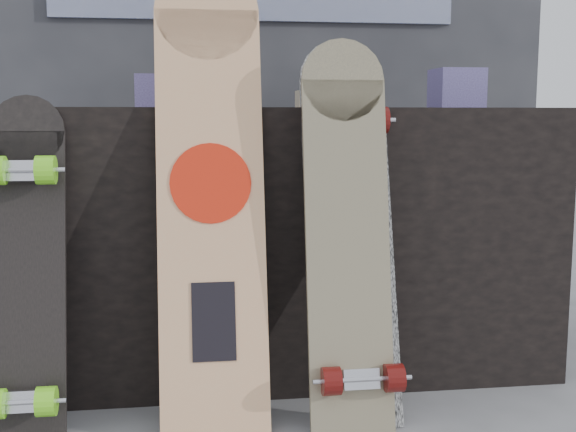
{
  "coord_description": "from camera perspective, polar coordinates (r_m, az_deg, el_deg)",
  "views": [
    {
      "loc": [
        -0.29,
        -1.69,
        0.78
      ],
      "look_at": [
        -0.02,
        0.2,
        0.51
      ],
      "focal_mm": 45.0,
      "sensor_mm": 36.0,
      "label": 1
    }
  ],
  "objects": [
    {
      "name": "booth",
      "position": [
        3.07,
        -2.71,
        14.0
      ],
      "size": [
        2.4,
        0.22,
        2.2
      ],
      "color": "#303035",
      "rests_on": "ground"
    },
    {
      "name": "longboard_geisha",
      "position": [
        1.84,
        -6.15,
        3.1
      ],
      "size": [
        0.27,
        0.3,
        1.18
      ],
      "rotation": [
        -0.24,
        0.0,
        0.0
      ],
      "color": "beige",
      "rests_on": "ground"
    },
    {
      "name": "merch_box_flat",
      "position": [
        2.43,
        3.33,
        9.15
      ],
      "size": [
        0.22,
        0.1,
        0.06
      ],
      "primitive_type": "cube",
      "color": "#D1B78C",
      "rests_on": "vendor_table"
    },
    {
      "name": "ground",
      "position": [
        1.88,
        1.52,
        -16.51
      ],
      "size": [
        60.0,
        60.0,
        0.0
      ],
      "primitive_type": "plane",
      "color": "slate",
      "rests_on": "ground"
    },
    {
      "name": "longboard_celtic",
      "position": [
        1.81,
        4.68,
        -0.41
      ],
      "size": [
        0.21,
        0.2,
        0.97
      ],
      "rotation": [
        -0.19,
        0.0,
        0.0
      ],
      "color": "beige",
      "rests_on": "ground"
    },
    {
      "name": "longboard_cascadia",
      "position": [
        1.87,
        4.91,
        -0.45
      ],
      "size": [
        0.23,
        0.35,
        0.98
      ],
      "rotation": [
        -0.29,
        0.0,
        0.0
      ],
      "color": "silver",
      "rests_on": "ground"
    },
    {
      "name": "merch_box_small",
      "position": [
        2.31,
        13.17,
        9.77
      ],
      "size": [
        0.14,
        0.14,
        0.12
      ],
      "primitive_type": "cube",
      "color": "#3E346B",
      "rests_on": "vendor_table"
    },
    {
      "name": "vendor_table",
      "position": [
        2.24,
        -0.56,
        -1.79
      ],
      "size": [
        1.6,
        0.6,
        0.8
      ],
      "primitive_type": "cube",
      "color": "black",
      "rests_on": "ground"
    },
    {
      "name": "skateboard_dark",
      "position": [
        1.86,
        -20.06,
        -3.57
      ],
      "size": [
        0.18,
        0.27,
        0.83
      ],
      "rotation": [
        -0.23,
        0.0,
        0.0
      ],
      "color": "black",
      "rests_on": "ground"
    },
    {
      "name": "merch_box_purple",
      "position": [
        2.24,
        -9.6,
        9.67
      ],
      "size": [
        0.18,
        0.12,
        0.1
      ],
      "primitive_type": "cube",
      "color": "#3E346B",
      "rests_on": "vendor_table"
    }
  ]
}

